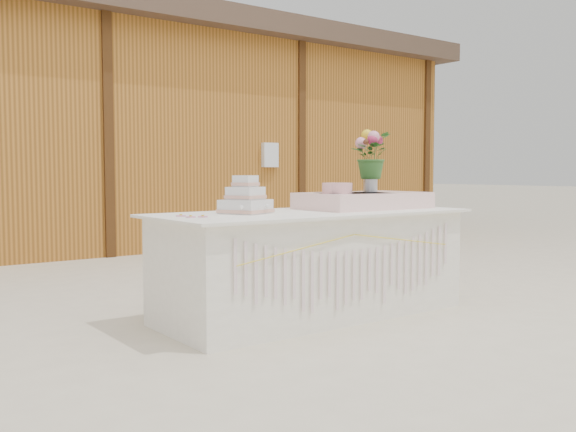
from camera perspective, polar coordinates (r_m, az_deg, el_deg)
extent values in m
plane|color=beige|center=(4.82, 2.16, -8.78)|extent=(80.00, 80.00, 0.00)
cube|color=#A86723|center=(10.11, -19.80, 6.23)|extent=(12.00, 4.00, 3.00)
cube|color=#443226|center=(10.31, -20.03, 15.43)|extent=(12.60, 4.60, 0.30)
cube|color=white|center=(4.75, 2.17, -4.36)|extent=(2.28, 0.88, 0.75)
cube|color=white|center=(4.71, 2.18, 0.28)|extent=(2.40, 1.00, 0.02)
cube|color=silver|center=(4.48, -3.80, 0.84)|extent=(0.37, 0.37, 0.10)
cube|color=#DCA08B|center=(4.49, -3.80, 0.47)|extent=(0.39, 0.39, 0.02)
cube|color=silver|center=(4.48, -3.80, 2.03)|extent=(0.27, 0.27, 0.09)
cube|color=#DCA08B|center=(4.48, -3.80, 1.72)|extent=(0.28, 0.28, 0.02)
cube|color=silver|center=(4.48, -3.81, 3.11)|extent=(0.17, 0.17, 0.08)
cube|color=#DCA08B|center=(4.48, -3.81, 2.85)|extent=(0.19, 0.19, 0.02)
cylinder|color=white|center=(4.83, 4.38, 0.58)|extent=(0.25, 0.25, 0.02)
cylinder|color=white|center=(4.83, 4.39, 0.94)|extent=(0.07, 0.07, 0.05)
cylinder|color=white|center=(4.82, 4.39, 1.29)|extent=(0.29, 0.29, 0.01)
cylinder|color=#EBAAAA|center=(4.82, 4.39, 2.16)|extent=(0.23, 0.23, 0.13)
cube|color=#FFD4CD|center=(5.11, 6.73, 1.38)|extent=(1.01, 0.59, 0.13)
cylinder|color=silver|center=(5.19, 7.33, 2.97)|extent=(0.11, 0.11, 0.15)
imported|color=#2F6126|center=(5.19, 7.36, 5.87)|extent=(0.43, 0.41, 0.37)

